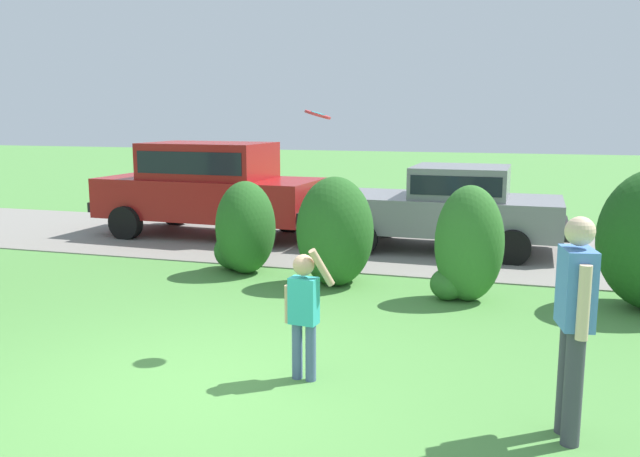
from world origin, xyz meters
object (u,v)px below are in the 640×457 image
at_px(child_thrower, 304,306).
at_px(frisbee, 318,115).
at_px(parked_sedan, 448,205).
at_px(adult_onlooker, 574,316).
at_px(parked_suv, 209,184).

height_order(child_thrower, frisbee, frisbee).
distance_m(parked_sedan, frisbee, 5.86).
relative_size(parked_sedan, child_thrower, 3.45).
bearing_deg(parked_sedan, frisbee, -98.07).
bearing_deg(adult_onlooker, parked_sedan, 103.39).
xyz_separation_m(parked_sedan, adult_onlooker, (1.68, -7.07, 0.13)).
relative_size(parked_sedan, parked_suv, 0.93).
height_order(frisbee, adult_onlooker, frisbee).
distance_m(frisbee, adult_onlooker, 3.26).
bearing_deg(child_thrower, adult_onlooker, -12.60).
relative_size(parked_sedan, adult_onlooker, 2.55).
distance_m(parked_sedan, child_thrower, 6.59).
bearing_deg(adult_onlooker, parked_suv, 132.46).
distance_m(child_thrower, adult_onlooker, 2.38).
height_order(parked_sedan, adult_onlooker, adult_onlooker).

